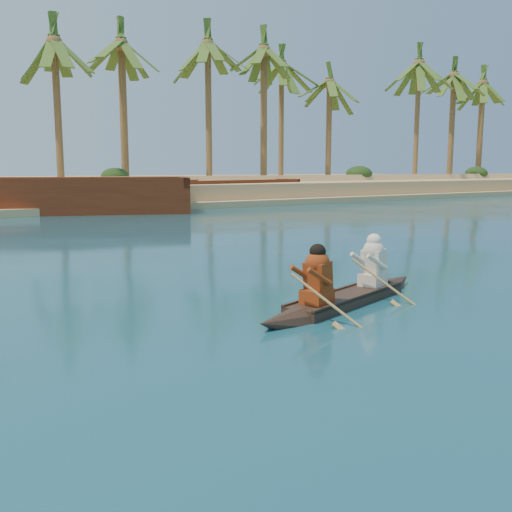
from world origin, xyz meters
TOP-DOWN VIEW (x-y plane):
  - ground at (0.00, 0.00)m, footprint 160.00×160.00m
  - canoe at (4.01, 0.78)m, footprint 4.56×1.85m
  - barge_mid at (5.69, 23.65)m, footprint 13.34×8.77m
  - barge_right at (17.61, 27.00)m, footprint 11.16×5.49m

SIDE VIEW (x-z plane):
  - ground at x=0.00m, z-range 0.00..0.00m
  - canoe at x=4.01m, z-range -0.39..0.87m
  - barge_right at x=17.61m, z-range -0.27..1.51m
  - barge_mid at x=5.69m, z-range -0.32..1.80m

